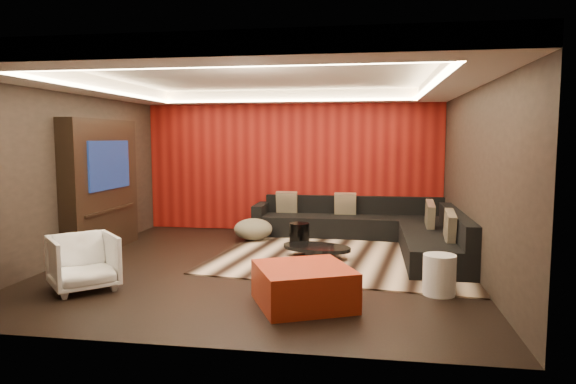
% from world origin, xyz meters
% --- Properties ---
extents(floor, '(6.00, 6.00, 0.02)m').
position_xyz_m(floor, '(0.00, 0.00, -0.01)').
color(floor, black).
rests_on(floor, ground).
extents(ceiling, '(6.00, 6.00, 0.02)m').
position_xyz_m(ceiling, '(0.00, 0.00, 2.81)').
color(ceiling, silver).
rests_on(ceiling, ground).
extents(wall_back, '(6.00, 0.02, 2.80)m').
position_xyz_m(wall_back, '(0.00, 3.01, 1.40)').
color(wall_back, black).
rests_on(wall_back, ground).
extents(wall_left, '(0.02, 6.00, 2.80)m').
position_xyz_m(wall_left, '(-3.01, 0.00, 1.40)').
color(wall_left, black).
rests_on(wall_left, ground).
extents(wall_right, '(0.02, 6.00, 2.80)m').
position_xyz_m(wall_right, '(3.01, 0.00, 1.40)').
color(wall_right, black).
rests_on(wall_right, ground).
extents(red_feature_wall, '(5.98, 0.05, 2.78)m').
position_xyz_m(red_feature_wall, '(0.00, 2.97, 1.40)').
color(red_feature_wall, '#6B0C0A').
rests_on(red_feature_wall, ground).
extents(soffit_back, '(6.00, 0.60, 0.22)m').
position_xyz_m(soffit_back, '(0.00, 2.70, 2.69)').
color(soffit_back, silver).
rests_on(soffit_back, ground).
extents(soffit_front, '(6.00, 0.60, 0.22)m').
position_xyz_m(soffit_front, '(0.00, -2.70, 2.69)').
color(soffit_front, silver).
rests_on(soffit_front, ground).
extents(soffit_left, '(0.60, 4.80, 0.22)m').
position_xyz_m(soffit_left, '(-2.70, 0.00, 2.69)').
color(soffit_left, silver).
rests_on(soffit_left, ground).
extents(soffit_right, '(0.60, 4.80, 0.22)m').
position_xyz_m(soffit_right, '(2.70, 0.00, 2.69)').
color(soffit_right, silver).
rests_on(soffit_right, ground).
extents(cove_back, '(4.80, 0.08, 0.04)m').
position_xyz_m(cove_back, '(0.00, 2.36, 2.60)').
color(cove_back, '#FFD899').
rests_on(cove_back, ground).
extents(cove_front, '(4.80, 0.08, 0.04)m').
position_xyz_m(cove_front, '(0.00, -2.36, 2.60)').
color(cove_front, '#FFD899').
rests_on(cove_front, ground).
extents(cove_left, '(0.08, 4.80, 0.04)m').
position_xyz_m(cove_left, '(-2.36, 0.00, 2.60)').
color(cove_left, '#FFD899').
rests_on(cove_left, ground).
extents(cove_right, '(0.08, 4.80, 0.04)m').
position_xyz_m(cove_right, '(2.36, 0.00, 2.60)').
color(cove_right, '#FFD899').
rests_on(cove_right, ground).
extents(tv_surround, '(0.30, 2.00, 2.20)m').
position_xyz_m(tv_surround, '(-2.85, 0.60, 1.10)').
color(tv_surround, black).
rests_on(tv_surround, ground).
extents(tv_screen, '(0.04, 1.30, 0.80)m').
position_xyz_m(tv_screen, '(-2.69, 0.60, 1.45)').
color(tv_screen, black).
rests_on(tv_screen, ground).
extents(tv_shelf, '(0.04, 1.60, 0.04)m').
position_xyz_m(tv_shelf, '(-2.69, 0.60, 0.70)').
color(tv_shelf, black).
rests_on(tv_shelf, ground).
extents(rug, '(4.36, 3.50, 0.02)m').
position_xyz_m(rug, '(1.20, 0.59, 0.01)').
color(rug, beige).
rests_on(rug, floor).
extents(coffee_table, '(1.38, 1.38, 0.19)m').
position_xyz_m(coffee_table, '(0.76, 0.59, 0.11)').
color(coffee_table, black).
rests_on(coffee_table, rug).
extents(drum_stool, '(0.36, 0.36, 0.41)m').
position_xyz_m(drum_stool, '(0.38, 1.37, 0.22)').
color(drum_stool, black).
rests_on(drum_stool, rug).
extents(striped_pouf, '(0.86, 0.86, 0.39)m').
position_xyz_m(striped_pouf, '(-0.55, 1.84, 0.22)').
color(striped_pouf, beige).
rests_on(striped_pouf, rug).
extents(white_side_table, '(0.48, 0.48, 0.49)m').
position_xyz_m(white_side_table, '(2.41, -1.02, 0.25)').
color(white_side_table, white).
rests_on(white_side_table, floor).
extents(orange_ottoman, '(1.33, 1.33, 0.45)m').
position_xyz_m(orange_ottoman, '(0.84, -1.66, 0.22)').
color(orange_ottoman, '#AF3716').
rests_on(orange_ottoman, floor).
extents(armchair, '(1.07, 1.07, 0.70)m').
position_xyz_m(armchair, '(-1.95, -1.51, 0.35)').
color(armchair, white).
rests_on(armchair, floor).
extents(sectional_sofa, '(3.65, 3.50, 0.75)m').
position_xyz_m(sectional_sofa, '(1.73, 1.86, 0.26)').
color(sectional_sofa, black).
rests_on(sectional_sofa, floor).
extents(throw_pillows, '(3.06, 2.78, 0.50)m').
position_xyz_m(throw_pillows, '(1.58, 1.78, 0.62)').
color(throw_pillows, '#C5B290').
rests_on(throw_pillows, sectional_sofa).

